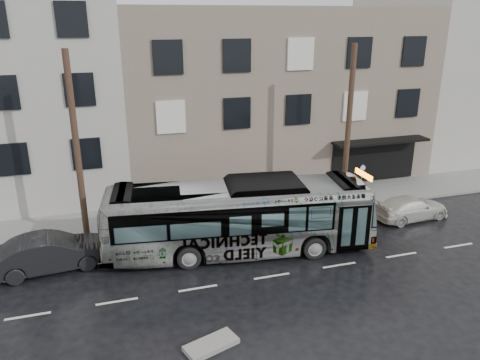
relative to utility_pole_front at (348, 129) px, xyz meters
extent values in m
plane|color=black|center=(-6.50, -3.30, -4.65)|extent=(120.00, 120.00, 0.00)
cube|color=gray|center=(-6.50, 1.60, -4.58)|extent=(90.00, 3.60, 0.15)
cube|color=gray|center=(-1.50, 9.40, 0.85)|extent=(20.00, 12.00, 11.00)
cylinder|color=#4D3526|center=(0.00, 0.00, 0.00)|extent=(0.30, 0.30, 9.00)
cylinder|color=#4D3526|center=(-14.00, 0.00, 0.00)|extent=(0.30, 0.30, 9.00)
cylinder|color=slate|center=(1.10, 0.00, -3.30)|extent=(0.06, 0.06, 2.40)
imported|color=#B2B2B2|center=(-7.18, -3.21, -2.93)|extent=(12.66, 4.55, 3.45)
imported|color=beige|center=(2.85, -2.34, -4.03)|extent=(4.39, 2.04, 1.24)
imported|color=black|center=(-15.42, -2.47, -3.85)|extent=(5.02, 2.23, 1.60)
cube|color=gray|center=(-10.03, -9.43, -4.56)|extent=(1.96, 1.33, 0.18)
camera|label=1|loc=(-12.87, -22.04, 5.79)|focal=35.00mm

